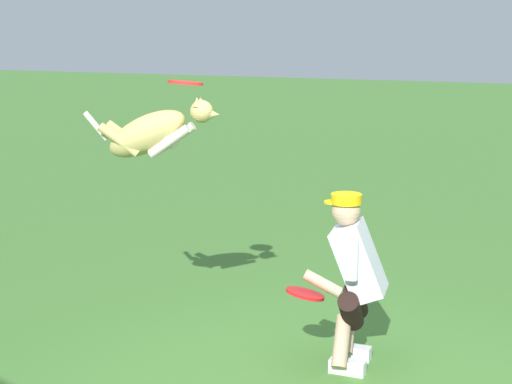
{
  "coord_description": "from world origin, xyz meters",
  "views": [
    {
      "loc": [
        -1.43,
        4.76,
        2.5
      ],
      "look_at": [
        0.74,
        -0.69,
        1.27
      ],
      "focal_mm": 57.65,
      "sensor_mm": 36.0,
      "label": 1
    }
  ],
  "objects": [
    {
      "name": "dog",
      "position": [
        1.53,
        -0.62,
        1.68
      ],
      "size": [
        1.05,
        0.41,
        0.55
      ],
      "rotation": [
        0.0,
        0.0,
        3.35
      ],
      "color": "tan"
    },
    {
      "name": "frisbee_flying",
      "position": [
        1.28,
        -0.66,
        2.05
      ],
      "size": [
        0.37,
        0.37,
        0.05
      ],
      "primitive_type": "cylinder",
      "rotation": [
        0.0,
        0.09,
        3.98
      ],
      "color": "red"
    },
    {
      "name": "frisbee_held",
      "position": [
        0.28,
        -0.5,
        0.61
      ],
      "size": [
        0.35,
        0.35,
        0.11
      ],
      "primitive_type": "cylinder",
      "rotation": [
        0.22,
        0.1,
        5.05
      ],
      "color": "red",
      "rests_on": "person"
    },
    {
      "name": "person",
      "position": [
        0.01,
        -0.77,
        0.7
      ],
      "size": [
        0.56,
        0.65,
        1.29
      ],
      "rotation": [
        0.0,
        0.0,
        0.11
      ],
      "color": "silver",
      "rests_on": "ground_plane"
    }
  ]
}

